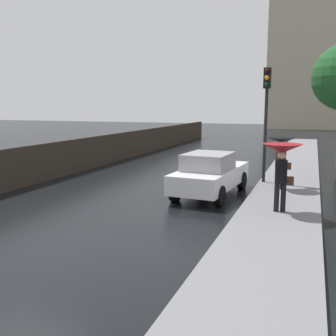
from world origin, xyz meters
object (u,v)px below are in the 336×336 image
at_px(pedestrian_with_umbrella_far, 281,149).
at_px(traffic_light, 266,104).
at_px(car_white_near_kerb, 210,174).
at_px(pedestrian_with_umbrella_near, 282,157).

height_order(pedestrian_with_umbrella_far, traffic_light, traffic_light).
distance_m(pedestrian_with_umbrella_far, traffic_light, 2.00).
bearing_deg(car_white_near_kerb, pedestrian_with_umbrella_far, 34.84).
bearing_deg(pedestrian_with_umbrella_near, car_white_near_kerb, 128.04).
bearing_deg(car_white_near_kerb, traffic_light, 61.61).
relative_size(car_white_near_kerb, pedestrian_with_umbrella_near, 2.26).
distance_m(pedestrian_with_umbrella_near, traffic_light, 4.53).
bearing_deg(pedestrian_with_umbrella_near, pedestrian_with_umbrella_far, 79.74).
bearing_deg(car_white_near_kerb, pedestrian_with_umbrella_near, -32.68).
height_order(car_white_near_kerb, traffic_light, traffic_light).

